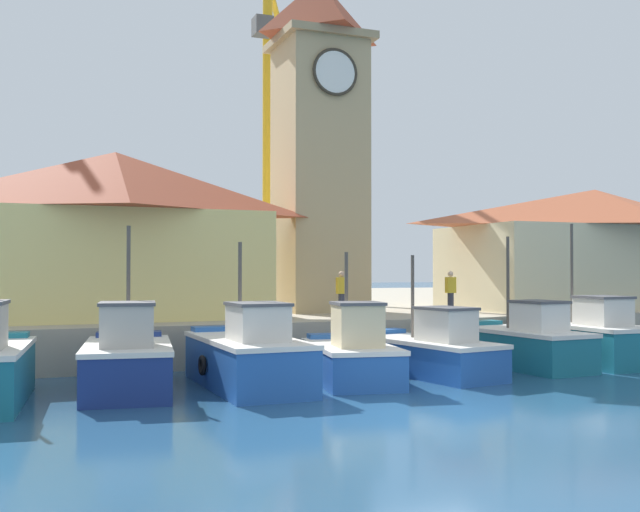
# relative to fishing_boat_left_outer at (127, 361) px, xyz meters

# --- Properties ---
(ground_plane) EXTENTS (300.00, 300.00, 0.00)m
(ground_plane) POSITION_rel_fishing_boat_left_outer_xyz_m (5.76, -5.15, -0.77)
(ground_plane) COLOR navy
(quay_wharf) EXTENTS (120.00, 40.00, 1.35)m
(quay_wharf) POSITION_rel_fishing_boat_left_outer_xyz_m (5.76, 23.41, -0.10)
(quay_wharf) COLOR #A89E89
(quay_wharf) RESTS_ON ground
(fishing_boat_left_outer) EXTENTS (2.69, 4.75, 4.14)m
(fishing_boat_left_outer) POSITION_rel_fishing_boat_left_outer_xyz_m (0.00, 0.00, 0.00)
(fishing_boat_left_outer) COLOR navy
(fishing_boat_left_outer) RESTS_ON ground
(fishing_boat_left_inner) EXTENTS (2.28, 5.31, 3.75)m
(fishing_boat_left_inner) POSITION_rel_fishing_boat_left_outer_xyz_m (2.97, -0.29, 0.01)
(fishing_boat_left_inner) COLOR #2356A8
(fishing_boat_left_inner) RESTS_ON ground
(fishing_boat_mid_left) EXTENTS (2.63, 4.38, 3.50)m
(fishing_boat_mid_left) POSITION_rel_fishing_boat_left_outer_xyz_m (5.79, -0.51, -0.06)
(fishing_boat_mid_left) COLOR #2356A8
(fishing_boat_mid_left) RESTS_ON ground
(fishing_boat_center) EXTENTS (2.66, 5.26, 3.45)m
(fishing_boat_center) POSITION_rel_fishing_boat_left_outer_xyz_m (8.40, 0.00, -0.10)
(fishing_boat_center) COLOR #2356A8
(fishing_boat_center) RESTS_ON ground
(fishing_boat_mid_right) EXTENTS (2.24, 4.92, 4.08)m
(fishing_boat_mid_right) POSITION_rel_fishing_boat_left_outer_xyz_m (11.95, 0.40, -0.04)
(fishing_boat_mid_right) COLOR #196B7F
(fishing_boat_mid_right) RESTS_ON ground
(fishing_boat_right_inner) EXTENTS (2.19, 4.93, 4.54)m
(fishing_boat_right_inner) POSITION_rel_fishing_boat_left_outer_xyz_m (14.49, 0.49, 0.01)
(fishing_boat_right_inner) COLOR #196B7F
(fishing_boat_right_inner) RESTS_ON ground
(clock_tower) EXTENTS (3.65, 3.65, 15.08)m
(clock_tower) POSITION_rel_fishing_boat_left_outer_xyz_m (8.67, 9.17, 7.68)
(clock_tower) COLOR tan
(clock_tower) RESTS_ON quay_wharf
(warehouse_left) EXTENTS (10.35, 5.73, 5.74)m
(warehouse_left) POSITION_rel_fishing_boat_left_outer_xyz_m (0.52, 7.72, 3.52)
(warehouse_left) COLOR #E5D17A
(warehouse_left) RESTS_ON quay_wharf
(warehouse_right) EXTENTS (13.32, 6.39, 5.21)m
(warehouse_right) POSITION_rel_fishing_boat_left_outer_xyz_m (21.03, 7.36, 3.24)
(warehouse_right) COLOR beige
(warehouse_right) RESTS_ON quay_wharf
(port_crane_near) EXTENTS (4.81, 7.90, 18.17)m
(port_crane_near) POSITION_rel_fishing_boat_left_outer_xyz_m (10.35, 21.41, 7.50)
(port_crane_near) COLOR #976E11
(port_crane_near) RESTS_ON quay_wharf
(dock_worker_near_tower) EXTENTS (0.34, 0.22, 1.62)m
(dock_worker_near_tower) POSITION_rel_fishing_boat_left_outer_xyz_m (7.69, 4.61, 1.42)
(dock_worker_near_tower) COLOR #33333D
(dock_worker_near_tower) RESTS_ON quay_wharf
(dock_worker_along_quay) EXTENTS (0.34, 0.22, 1.62)m
(dock_worker_along_quay) POSITION_rel_fishing_boat_left_outer_xyz_m (11.67, 4.09, 1.42)
(dock_worker_along_quay) COLOR #33333D
(dock_worker_along_quay) RESTS_ON quay_wharf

